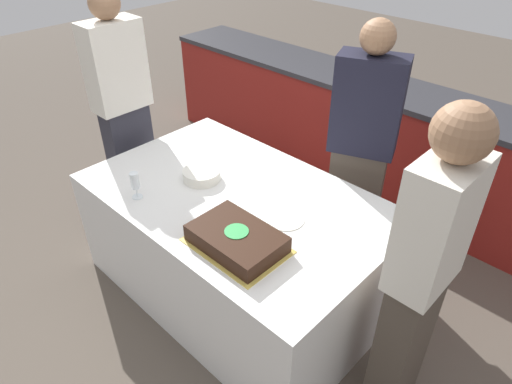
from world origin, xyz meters
The scene contains 10 objects.
ground_plane centered at (0.00, 0.00, 0.00)m, with size 14.00×14.00×0.00m, color brown.
back_counter centered at (0.00, 1.63, 0.46)m, with size 4.40×0.58×0.92m.
dining_table centered at (0.00, 0.00, 0.37)m, with size 1.78×1.12×0.74m.
cake centered at (0.31, -0.30, 0.78)m, with size 0.49×0.34×0.10m.
plate_stack centered at (-0.27, -0.02, 0.77)m, with size 0.23×0.23×0.06m.
wine_glass centered at (-0.39, -0.40, 0.84)m, with size 0.06×0.06×0.16m.
side_plate_near_cake centered at (0.35, 0.03, 0.74)m, with size 0.20×0.20×0.00m.
person_cutting_cake centered at (0.31, 0.78, 0.84)m, with size 0.44×0.33×1.63m.
person_seated_left centered at (-1.11, 0.00, 0.89)m, with size 0.20×0.37×1.71m.
person_seated_right centered at (1.11, 0.00, 0.87)m, with size 0.22×0.34×1.65m.
Camera 1 is at (1.56, -1.45, 2.24)m, focal length 32.00 mm.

